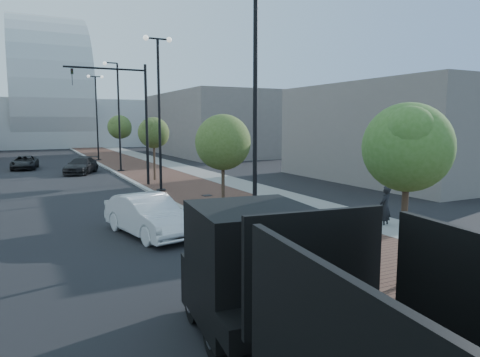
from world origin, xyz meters
name	(u,v)px	position (x,y,z in m)	size (l,w,h in m)	color
sidewalk	(138,164)	(3.50, 40.00, 0.06)	(7.00, 140.00, 0.12)	#4C2D23
concrete_strip	(164,163)	(6.20, 40.00, 0.07)	(2.40, 140.00, 0.13)	slate
curb	(102,166)	(0.00, 40.00, 0.07)	(0.30, 140.00, 0.14)	gray
white_sedan	(148,215)	(-2.74, 12.33, 0.77)	(1.64, 4.70, 1.55)	silver
dark_car_mid	(25,163)	(-6.74, 40.37, 0.62)	(2.05, 4.44, 1.23)	black
dark_car_far	(81,166)	(-2.54, 34.56, 0.67)	(1.87, 4.60, 1.33)	black
pedestrian	(385,207)	(6.19, 9.19, 0.86)	(0.63, 0.41, 1.72)	black
streetlight_1	(252,120)	(0.49, 10.00, 4.34)	(1.44, 0.56, 9.21)	black
streetlight_2	(159,113)	(0.60, 22.00, 4.82)	(1.72, 0.56, 9.28)	black
streetlight_3	(118,121)	(0.49, 34.00, 4.34)	(1.44, 0.56, 9.21)	black
streetlight_4	(97,117)	(0.60, 46.00, 4.82)	(1.72, 0.56, 9.28)	black
traffic_mast	(133,111)	(-0.30, 25.00, 4.98)	(5.09, 0.20, 8.00)	black
tree_0	(408,148)	(1.65, 4.02, 3.65)	(2.26, 2.19, 4.77)	#382619
tree_1	(224,142)	(1.65, 15.02, 3.33)	(2.64, 2.63, 4.66)	#382619
tree_2	(154,133)	(1.65, 27.02, 3.50)	(2.28, 2.22, 4.63)	#382619
tree_3	(120,127)	(1.65, 39.02, 3.78)	(2.33, 2.27, 4.94)	#382619
convention_center	(49,113)	(-2.00, 85.00, 6.00)	(50.00, 30.00, 50.00)	#A3AAAD
commercial_block_ne	(213,124)	(16.00, 50.00, 4.00)	(12.00, 22.00, 8.00)	#67605D
commercial_block_e	(397,133)	(18.00, 20.00, 3.50)	(10.00, 16.00, 7.00)	slate
utility_cover_1	(328,243)	(2.40, 8.00, 0.13)	(0.50, 0.50, 0.02)	black
utility_cover_2	(207,195)	(2.40, 19.00, 0.13)	(0.50, 0.50, 0.02)	black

